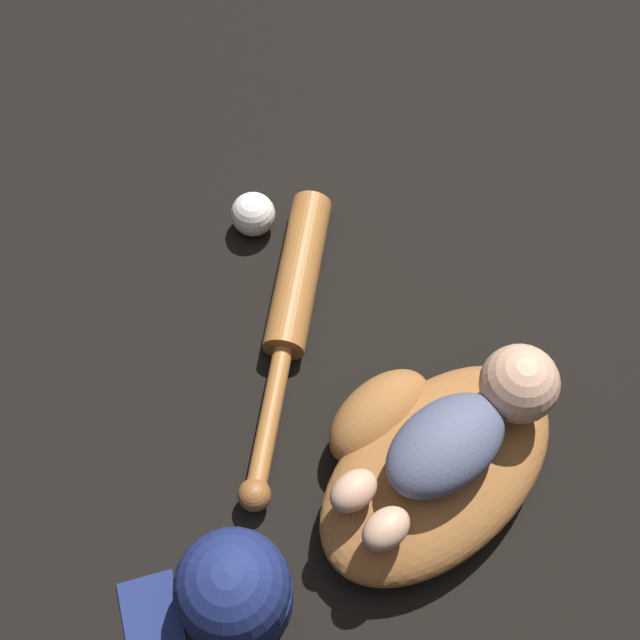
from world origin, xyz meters
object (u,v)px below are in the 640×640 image
baseball (253,214)px  baseball_glove (427,461)px  baseball_cap (232,590)px  baby_figure (466,428)px  baseball_bat (292,305)px

baseball → baseball_glove: bearing=-114.2°
baseball_glove → baseball_cap: 0.30m
baby_figure → baseball_bat: bearing=77.4°
baby_figure → baseball: 0.51m
baby_figure → baseball_cap: 0.35m
baseball_cap → baseball_glove: bearing=-20.9°
baby_figure → baseball_bat: (0.07, 0.32, -0.11)m
baseball → baseball_cap: size_ratio=0.31×
baby_figure → baseball: bearing=70.2°
baby_figure → baseball_bat: size_ratio=0.71×
baseball_bat → baseball_cap: 0.43m
baby_figure → baseball: (0.17, 0.46, -0.11)m
baseball_glove → baseball_cap: (-0.28, 0.11, 0.01)m
baseball_bat → baseball_cap: size_ratio=2.10×
baby_figure → baseball: size_ratio=4.76×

